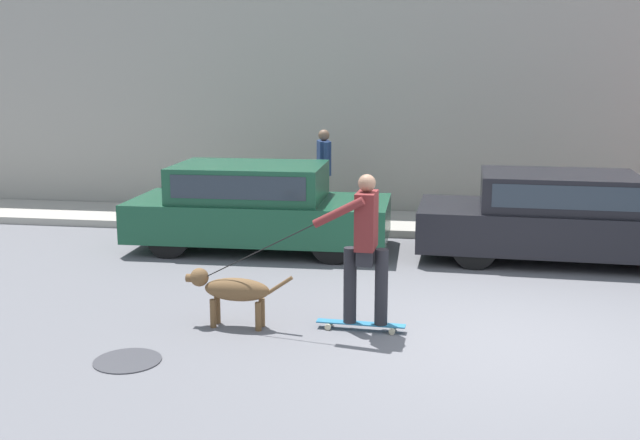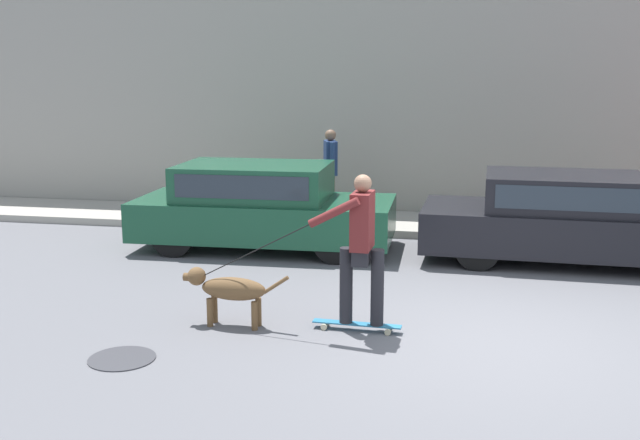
% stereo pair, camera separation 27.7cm
% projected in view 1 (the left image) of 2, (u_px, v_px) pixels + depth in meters
% --- Properties ---
extents(ground_plane, '(36.00, 36.00, 0.00)m').
position_uv_depth(ground_plane, '(492.00, 342.00, 7.99)').
color(ground_plane, slate).
extents(back_wall, '(32.00, 0.30, 4.29)m').
position_uv_depth(back_wall, '(476.00, 107.00, 14.17)').
color(back_wall, '#9E998E').
rests_on(back_wall, ground_plane).
extents(sidewalk_curb, '(30.00, 1.85, 0.13)m').
position_uv_depth(sidewalk_curb, '(473.00, 226.00, 13.53)').
color(sidewalk_curb, '#A39E93').
rests_on(sidewalk_curb, ground_plane).
extents(parked_car_0, '(4.14, 1.88, 1.37)m').
position_uv_depth(parked_car_0, '(257.00, 207.00, 12.00)').
color(parked_car_0, black).
rests_on(parked_car_0, ground_plane).
extents(parked_car_1, '(4.54, 1.90, 1.33)m').
position_uv_depth(parked_car_1, '(566.00, 219.00, 11.25)').
color(parked_car_1, black).
rests_on(parked_car_1, ground_plane).
extents(dog, '(1.24, 0.29, 0.66)m').
position_uv_depth(dog, '(232.00, 290.00, 8.37)').
color(dog, brown).
rests_on(dog, ground_plane).
extents(skateboarder, '(2.33, 0.60, 1.76)m').
position_uv_depth(skateboarder, '(365.00, 243.00, 8.13)').
color(skateboarder, beige).
rests_on(skateboarder, ground_plane).
extents(pedestrian_with_bag, '(0.33, 0.65, 1.66)m').
position_uv_depth(pedestrian_with_bag, '(324.00, 170.00, 13.61)').
color(pedestrian_with_bag, brown).
rests_on(pedestrian_with_bag, sidewalk_curb).
extents(manhole_cover, '(0.67, 0.67, 0.01)m').
position_uv_depth(manhole_cover, '(128.00, 361.00, 7.45)').
color(manhole_cover, '#38383D').
rests_on(manhole_cover, ground_plane).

